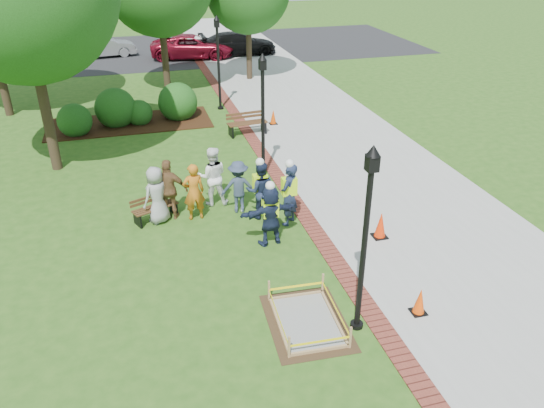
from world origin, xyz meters
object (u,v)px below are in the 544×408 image
object	(u,v)px
lamp_near	(366,229)
hivis_worker_c	(260,188)
wet_concrete_pad	(307,314)
cone_front	(420,302)
hivis_worker_a	(270,213)
hivis_worker_b	(289,193)
bench_near	(156,213)

from	to	relation	value
lamp_near	hivis_worker_c	size ratio (longest dim) A/B	2.23
wet_concrete_pad	lamp_near	bearing A→B (deg)	-22.32
hivis_worker_c	cone_front	bearing A→B (deg)	-66.32
wet_concrete_pad	hivis_worker_a	distance (m)	3.48
hivis_worker_c	lamp_near	bearing A→B (deg)	-81.53
hivis_worker_b	hivis_worker_c	distance (m)	0.92
bench_near	cone_front	distance (m)	8.01
wet_concrete_pad	hivis_worker_c	xyz separation A→B (m)	(0.21, 4.91, 0.71)
cone_front	hivis_worker_b	bearing A→B (deg)	109.04
bench_near	hivis_worker_a	size ratio (longest dim) A/B	0.76
lamp_near	hivis_worker_c	world-z (taller)	lamp_near
lamp_near	hivis_worker_b	world-z (taller)	lamp_near
cone_front	hivis_worker_a	distance (m)	4.53
hivis_worker_a	wet_concrete_pad	bearing A→B (deg)	-91.70
cone_front	lamp_near	xyz separation A→B (m)	(-1.52, -0.04, 2.16)
wet_concrete_pad	bench_near	size ratio (longest dim) A/B	1.68
hivis_worker_c	hivis_worker_a	bearing A→B (deg)	-94.25
cone_front	hivis_worker_c	bearing A→B (deg)	113.68
hivis_worker_b	hivis_worker_c	size ratio (longest dim) A/B	1.06
lamp_near	wet_concrete_pad	bearing A→B (deg)	157.68
wet_concrete_pad	lamp_near	xyz separation A→B (m)	(1.01, -0.41, 2.25)
cone_front	hivis_worker_c	xyz separation A→B (m)	(-2.32, 5.28, 0.62)
bench_near	hivis_worker_c	world-z (taller)	hivis_worker_c
hivis_worker_b	hivis_worker_c	bearing A→B (deg)	139.62
wet_concrete_pad	cone_front	xyz separation A→B (m)	(2.53, -0.37, 0.09)
wet_concrete_pad	cone_front	world-z (taller)	cone_front
cone_front	hivis_worker_c	distance (m)	5.80
wet_concrete_pad	cone_front	distance (m)	2.56
lamp_near	hivis_worker_a	distance (m)	4.22
hivis_worker_b	hivis_worker_c	world-z (taller)	hivis_worker_b
cone_front	wet_concrete_pad	bearing A→B (deg)	171.68
bench_near	lamp_near	size ratio (longest dim) A/B	0.33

